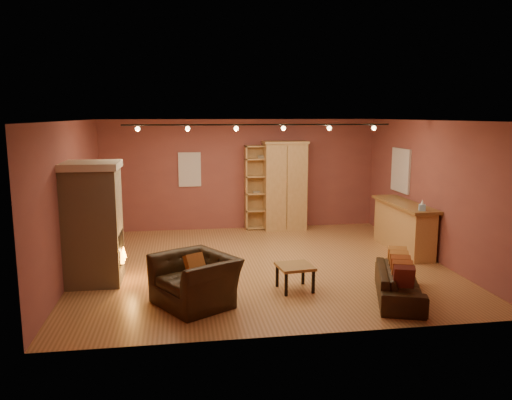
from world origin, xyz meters
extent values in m
plane|color=#905D33|center=(0.00, 0.00, 0.00)|extent=(7.00, 7.00, 0.00)
plane|color=brown|center=(0.00, 0.00, 2.80)|extent=(7.00, 7.00, 0.00)
cube|color=brown|center=(0.00, 3.25, 1.40)|extent=(7.00, 0.02, 2.80)
cube|color=brown|center=(-3.50, 0.00, 1.40)|extent=(0.02, 6.50, 2.80)
cube|color=brown|center=(3.50, 0.00, 1.40)|extent=(0.02, 6.50, 2.80)
cube|color=tan|center=(-3.05, -0.60, 1.00)|extent=(0.90, 0.90, 2.00)
cube|color=beige|center=(-3.05, -0.60, 2.06)|extent=(0.98, 0.98, 0.12)
cube|color=black|center=(-2.64, -0.60, 0.60)|extent=(0.10, 0.65, 0.55)
cone|color=orange|center=(-2.58, -0.60, 0.48)|extent=(0.10, 0.10, 0.22)
cube|color=silver|center=(-1.30, 3.23, 1.55)|extent=(0.56, 0.04, 0.86)
cube|color=tan|center=(0.52, 3.23, 1.07)|extent=(0.88, 0.04, 2.15)
cube|color=tan|center=(0.10, 3.08, 1.07)|extent=(0.04, 0.34, 2.15)
cube|color=tan|center=(0.94, 3.08, 1.07)|extent=(0.04, 0.34, 2.15)
cube|color=gray|center=(0.38, 3.08, 0.96)|extent=(0.18, 0.12, 0.05)
cube|color=black|center=(0.64, 3.08, 1.44)|extent=(0.10, 0.10, 0.12)
cube|color=tan|center=(0.52, 3.08, 0.04)|extent=(0.88, 0.34, 0.04)
cube|color=tan|center=(0.52, 3.08, 0.49)|extent=(0.88, 0.34, 0.04)
cube|color=tan|center=(0.52, 3.08, 0.93)|extent=(0.88, 0.34, 0.03)
cube|color=tan|center=(0.52, 3.08, 1.37)|extent=(0.88, 0.34, 0.04)
cube|color=tan|center=(0.52, 3.08, 1.81)|extent=(0.88, 0.34, 0.04)
cube|color=tan|center=(0.52, 3.08, 2.13)|extent=(0.88, 0.34, 0.04)
cube|color=tan|center=(1.09, 2.96, 1.10)|extent=(1.05, 0.57, 2.20)
cube|color=olive|center=(1.09, 2.68, 1.10)|extent=(0.02, 0.01, 2.10)
cube|color=tan|center=(1.09, 2.96, 2.23)|extent=(1.11, 0.63, 0.06)
cube|color=tan|center=(3.20, 0.56, 0.49)|extent=(0.47, 2.07, 0.99)
cube|color=olive|center=(3.20, 0.56, 1.02)|extent=(0.59, 2.19, 0.06)
cube|color=#91C0E8|center=(3.15, -0.33, 1.10)|extent=(0.15, 0.15, 0.12)
cone|color=white|center=(3.15, -0.33, 1.21)|extent=(0.08, 0.08, 0.10)
cube|color=silver|center=(3.47, 1.40, 1.65)|extent=(0.05, 0.90, 1.00)
imported|color=black|center=(1.87, -2.19, 0.33)|extent=(1.03, 1.77, 0.67)
cube|color=maroon|center=(1.69, -2.71, 0.55)|extent=(0.36, 0.31, 0.36)
cube|color=#A24A20|center=(1.78, -2.45, 0.55)|extent=(0.36, 0.31, 0.36)
cube|color=#A24A20|center=(1.87, -2.19, 0.55)|extent=(0.36, 0.31, 0.36)
cube|color=#B9702F|center=(1.96, -1.93, 0.55)|extent=(0.36, 0.31, 0.36)
cube|color=#B9702F|center=(2.05, -1.67, 0.55)|extent=(0.36, 0.31, 0.36)
imported|color=black|center=(-1.35, -1.92, 0.52)|extent=(1.28, 1.41, 1.03)
cube|color=#B9702F|center=(-1.35, -1.92, 0.65)|extent=(0.38, 0.36, 0.34)
cube|color=olive|center=(0.32, -1.53, 0.41)|extent=(0.63, 0.63, 0.05)
cube|color=black|center=(0.08, -1.76, 0.19)|extent=(0.05, 0.05, 0.38)
cube|color=black|center=(0.55, -1.76, 0.19)|extent=(0.05, 0.05, 0.38)
cube|color=black|center=(0.08, -1.29, 0.19)|extent=(0.05, 0.05, 0.38)
cube|color=black|center=(0.55, -1.29, 0.19)|extent=(0.05, 0.05, 0.38)
cylinder|color=black|center=(0.00, 0.20, 2.72)|extent=(5.20, 0.03, 0.03)
sphere|color=#FFD88C|center=(-2.30, 0.20, 2.65)|extent=(0.09, 0.09, 0.09)
sphere|color=#FFD88C|center=(-1.38, 0.20, 2.65)|extent=(0.09, 0.09, 0.09)
sphere|color=#FFD88C|center=(-0.46, 0.20, 2.65)|extent=(0.09, 0.09, 0.09)
sphere|color=#FFD88C|center=(0.46, 0.20, 2.65)|extent=(0.09, 0.09, 0.09)
sphere|color=#FFD88C|center=(1.38, 0.20, 2.65)|extent=(0.09, 0.09, 0.09)
sphere|color=#FFD88C|center=(2.30, 0.20, 2.65)|extent=(0.09, 0.09, 0.09)
camera|label=1|loc=(-1.54, -9.35, 2.90)|focal=35.00mm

